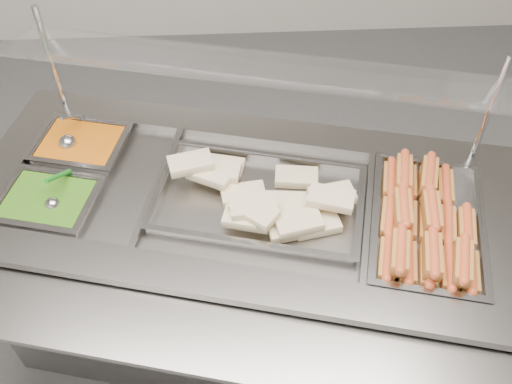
{
  "coord_description": "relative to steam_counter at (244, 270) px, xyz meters",
  "views": [
    {
      "loc": [
        0.04,
        -0.81,
        2.06
      ],
      "look_at": [
        0.1,
        0.34,
        0.81
      ],
      "focal_mm": 40.0,
      "sensor_mm": 36.0,
      "label": 1
    }
  ],
  "objects": [
    {
      "name": "ladle",
      "position": [
        -0.56,
        0.26,
        0.4
      ],
      "size": [
        0.07,
        0.17,
        0.14
      ],
      "color": "#B4B4B9",
      "rests_on": "pan_beans"
    },
    {
      "name": "sneeze_guard",
      "position": [
        0.05,
        0.19,
        0.72
      ],
      "size": [
        1.47,
        0.6,
        0.39
      ],
      "color": "silver",
      "rests_on": "steam_counter"
    },
    {
      "name": "tray_rail",
      "position": [
        -0.11,
        -0.44,
        0.35
      ],
      "size": [
        1.59,
        0.68,
        0.05
      ],
      "color": "gray",
      "rests_on": "steam_counter"
    },
    {
      "name": "tortilla_wraps",
      "position": [
        0.08,
        -0.03,
        0.41
      ],
      "size": [
        0.56,
        0.37,
        0.08
      ],
      "color": "beige",
      "rests_on": "pan_wraps"
    },
    {
      "name": "pan_wraps",
      "position": [
        0.05,
        -0.01,
        0.37
      ],
      "size": [
        0.67,
        0.49,
        0.06
      ],
      "color": "gray",
      "rests_on": "steam_counter"
    },
    {
      "name": "pan_hotdogs",
      "position": [
        0.53,
        -0.13,
        0.36
      ],
      "size": [
        0.41,
        0.54,
        0.09
      ],
      "color": "gray",
      "rests_on": "steam_counter"
    },
    {
      "name": "pan_peas",
      "position": [
        -0.58,
        0.01,
        0.36
      ],
      "size": [
        0.31,
        0.27,
        0.09
      ],
      "color": "gray",
      "rests_on": "steam_counter"
    },
    {
      "name": "hotdogs_in_buns",
      "position": [
        0.52,
        -0.14,
        0.4
      ],
      "size": [
        0.33,
        0.5,
        0.1
      ],
      "color": "brown",
      "rests_on": "pan_hotdogs"
    },
    {
      "name": "pan_beans",
      "position": [
        -0.52,
        0.26,
        0.36
      ],
      "size": [
        0.31,
        0.27,
        0.09
      ],
      "color": "gray",
      "rests_on": "steam_counter"
    },
    {
      "name": "serving_spoon",
      "position": [
        -0.56,
        0.0,
        0.41
      ],
      "size": [
        0.06,
        0.16,
        0.12
      ],
      "color": "#B4B4B9",
      "rests_on": "pan_peas"
    },
    {
      "name": "steam_counter",
      "position": [
        0.0,
        0.0,
        0.0
      ],
      "size": [
        1.78,
        1.11,
        0.79
      ],
      "color": "slate",
      "rests_on": "ground"
    }
  ]
}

